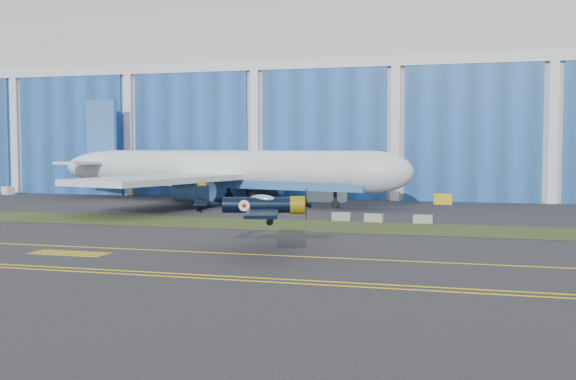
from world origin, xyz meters
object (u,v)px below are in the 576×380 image
(shipping_container, at_px, (327,194))
(tug, at_px, (443,199))
(jetliner, at_px, (228,128))
(warbird, at_px, (257,205))

(shipping_container, height_order, tug, shipping_container)
(jetliner, xyz_separation_m, tug, (29.88, 5.74, -9.96))
(jetliner, height_order, shipping_container, jetliner)
(shipping_container, bearing_deg, jetliner, -152.16)
(warbird, xyz_separation_m, shipping_container, (-4.58, 47.55, -2.34))
(warbird, height_order, tug, warbird)
(warbird, bearing_deg, jetliner, 98.51)
(shipping_container, relative_size, tug, 2.20)
(warbird, bearing_deg, shipping_container, 80.99)
(warbird, distance_m, jetliner, 46.29)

